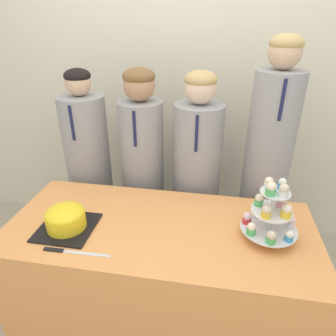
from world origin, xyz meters
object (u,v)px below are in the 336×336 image
Objects in this scene: round_cake at (66,218)px; cake_knife at (65,251)px; student_0 at (91,176)px; student_1 at (143,177)px; cupcake_stand at (271,212)px; student_3 at (265,176)px; student_2 at (196,184)px.

round_cake reaches higher than cake_knife.
student_0 reaches higher than round_cake.
cake_knife is 0.22× the size of student_1.
student_0 is (-1.15, 0.56, -0.21)m from cupcake_stand.
round_cake is 1.22m from student_3.
cupcake_stand is 0.20× the size of student_3.
cake_knife is 0.97m from student_2.
student_0 is 0.76m from student_2.
cupcake_stand is 0.71m from student_2.
student_3 is (1.03, 0.66, -0.02)m from round_cake.
round_cake is 0.19× the size of student_2.
cake_knife is 0.23× the size of student_0.
cake_knife is 0.96m from cupcake_stand.
student_2 is at bearing 56.24° from cake_knife.
student_2 is at bearing 47.95° from round_cake.
cupcake_stand is at bearing -54.91° from student_2.
student_2 is (0.37, 0.00, -0.02)m from student_1.
student_2 is 0.45m from student_3.
student_0 is 0.99× the size of student_1.
student_3 is (0.80, 0.00, 0.09)m from student_1.
student_1 is (0.16, 0.82, -0.04)m from cake_knife.
student_2 reaches higher than round_cake.
cupcake_stand is at bearing -25.87° from student_0.
student_3 reaches higher than round_cake.
cake_knife is at bearing -100.79° from student_1.
cake_knife is at bearing -139.51° from student_3.
cupcake_stand is (0.99, 0.10, 0.09)m from round_cake.
student_0 reaches higher than cupcake_stand.
cupcake_stand is at bearing -36.27° from student_1.
round_cake is 0.90m from student_2.
student_1 is 0.88× the size of student_3.
student_3 is (0.04, 0.56, -0.10)m from cupcake_stand.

